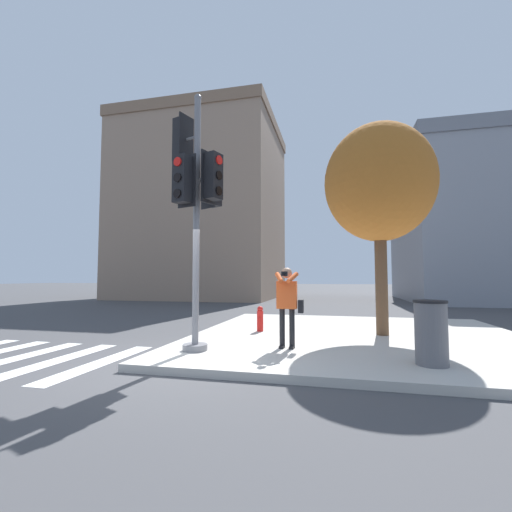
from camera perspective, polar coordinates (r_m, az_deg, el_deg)
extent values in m
plane|color=#424244|center=(6.47, -15.56, -17.34)|extent=(160.00, 160.00, 0.00)
cube|color=#BCB7AD|center=(9.16, 16.58, -12.77)|extent=(8.00, 8.00, 0.14)
cube|color=silver|center=(7.11, -24.41, -15.87)|extent=(0.40, 2.90, 0.01)
cube|color=silver|center=(7.67, -29.95, -14.77)|extent=(0.40, 2.90, 0.01)
cube|color=silver|center=(8.30, -34.65, -13.72)|extent=(0.40, 2.90, 0.01)
cylinder|color=slate|center=(6.96, -10.13, -14.75)|extent=(0.48, 0.48, 0.12)
cylinder|color=slate|center=(6.93, -9.90, 6.09)|extent=(0.13, 0.13, 4.90)
sphere|color=slate|center=(7.74, -9.67, 24.57)|extent=(0.14, 0.14, 0.14)
cylinder|color=slate|center=(7.21, -8.64, 11.97)|extent=(0.16, 0.24, 0.05)
cube|color=black|center=(7.36, -7.16, 11.63)|extent=(0.38, 0.35, 0.90)
cube|color=black|center=(7.28, -7.96, 11.81)|extent=(0.38, 0.22, 1.02)
cylinder|color=red|center=(7.54, -6.36, 13.64)|extent=(0.16, 0.11, 0.17)
cylinder|color=black|center=(7.45, -6.37, 11.44)|extent=(0.16, 0.11, 0.17)
cylinder|color=black|center=(7.38, -6.39, 9.19)|extent=(0.16, 0.11, 0.17)
cylinder|color=slate|center=(6.94, -10.84, 11.95)|extent=(0.12, 0.25, 0.05)
cube|color=black|center=(6.76, -12.20, 12.39)|extent=(0.36, 0.31, 0.90)
cube|color=black|center=(6.86, -11.45, 12.15)|extent=(0.41, 0.14, 1.02)
cylinder|color=red|center=(6.75, -12.95, 15.08)|extent=(0.17, 0.08, 0.17)
cylinder|color=black|center=(6.66, -12.99, 12.63)|extent=(0.17, 0.08, 0.17)
cylinder|color=black|center=(6.59, -13.02, 10.13)|extent=(0.17, 0.08, 0.17)
cylinder|color=slate|center=(7.51, -10.88, 18.70)|extent=(0.25, 0.12, 0.05)
cube|color=black|center=(7.67, -12.30, 18.25)|extent=(0.32, 0.36, 0.90)
cube|color=black|center=(7.58, -11.54, 18.49)|extent=(0.15, 0.41, 1.02)
cylinder|color=red|center=(7.87, -13.03, 20.03)|extent=(0.08, 0.17, 0.17)
cylinder|color=black|center=(7.76, -13.06, 18.00)|extent=(0.08, 0.17, 0.17)
cylinder|color=black|center=(7.65, -13.09, 15.91)|extent=(0.08, 0.17, 0.17)
cylinder|color=slate|center=(6.98, -8.66, 12.66)|extent=(0.25, 0.13, 0.05)
cube|color=black|center=(6.83, -7.08, 13.02)|extent=(0.33, 0.36, 0.90)
cube|color=black|center=(6.91, -7.95, 12.82)|extent=(0.16, 0.40, 1.02)
cylinder|color=red|center=(6.84, -6.15, 15.63)|extent=(0.08, 0.17, 0.17)
cylinder|color=black|center=(6.75, -6.17, 13.22)|extent=(0.08, 0.17, 0.17)
cylinder|color=black|center=(6.67, -6.19, 10.75)|extent=(0.08, 0.17, 0.17)
cube|color=black|center=(7.10, 4.32, -14.85)|extent=(0.09, 0.24, 0.05)
cube|color=black|center=(7.08, 5.98, -14.89)|extent=(0.09, 0.24, 0.05)
cylinder|color=black|center=(7.10, 4.39, -11.86)|extent=(0.11, 0.11, 0.78)
cylinder|color=black|center=(7.07, 6.02, -11.88)|extent=(0.11, 0.11, 0.78)
cube|color=#E55623|center=(7.02, 5.17, -6.46)|extent=(0.40, 0.22, 0.55)
sphere|color=tan|center=(7.01, 5.15, -2.83)|extent=(0.22, 0.22, 0.22)
cube|color=black|center=(6.71, 4.78, -2.97)|extent=(0.12, 0.10, 0.09)
cylinder|color=black|center=(6.64, 4.69, -2.96)|extent=(0.06, 0.08, 0.06)
cylinder|color=#E55623|center=(6.89, 3.88, -3.60)|extent=(0.23, 0.35, 0.23)
cylinder|color=#E55623|center=(6.86, 6.11, -3.59)|extent=(0.23, 0.35, 0.23)
cube|color=black|center=(7.02, 7.49, -8.30)|extent=(0.10, 0.20, 0.26)
cylinder|color=brown|center=(9.07, 20.15, -3.26)|extent=(0.30, 0.30, 2.86)
ellipsoid|color=#A86023|center=(9.38, 19.83, 11.45)|extent=(2.72, 2.72, 2.99)
cylinder|color=red|center=(9.17, 0.69, -10.79)|extent=(0.17, 0.17, 0.53)
sphere|color=red|center=(9.14, 0.69, -8.82)|extent=(0.15, 0.15, 0.15)
cylinder|color=red|center=(9.05, 0.53, -10.51)|extent=(0.08, 0.06, 0.08)
cylinder|color=#5B5B60|center=(6.35, 27.16, -11.46)|extent=(0.50, 0.50, 1.00)
cylinder|color=black|center=(6.29, 27.02, -6.78)|extent=(0.52, 0.52, 0.04)
cube|color=gray|center=(28.02, -8.61, 6.61)|extent=(11.56, 10.19, 13.03)
cube|color=#7A604C|center=(30.02, -8.48, 19.71)|extent=(11.76, 10.39, 0.80)
cube|color=gray|center=(27.56, 35.59, 3.66)|extent=(11.90, 10.78, 9.45)
cube|color=slate|center=(28.61, 35.20, 13.90)|extent=(12.10, 10.98, 0.80)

